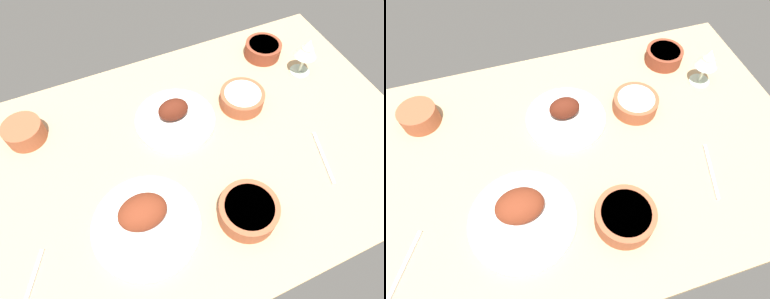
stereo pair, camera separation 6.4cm
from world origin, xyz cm
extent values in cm
cube|color=tan|center=(0.00, 0.00, 2.00)|extent=(140.00, 90.00, 4.00)
cylinder|color=white|center=(-20.44, -16.20, 4.80)|extent=(28.83, 28.83, 1.60)
ellipsoid|color=maroon|center=(-20.22, -14.01, 9.01)|extent=(13.01, 9.96, 7.41)
cylinder|color=white|center=(-0.28, 13.32, 4.80)|extent=(25.72, 25.72, 1.60)
ellipsoid|color=#511E11|center=(0.42, 14.48, 8.73)|extent=(9.81, 6.97, 6.81)
cylinder|color=#A35133|center=(23.18, 11.31, 6.57)|extent=(14.67, 14.67, 5.14)
cylinder|color=white|center=(23.18, 11.31, 8.64)|extent=(12.03, 12.03, 1.00)
cylinder|color=brown|center=(42.04, 29.41, 6.60)|extent=(13.27, 13.27, 5.21)
cylinder|color=brown|center=(42.04, 29.41, 8.71)|extent=(10.88, 10.88, 1.00)
cylinder|color=#A35133|center=(5.32, -24.28, 7.07)|extent=(15.91, 15.91, 6.13)
cylinder|color=#9E3314|center=(5.32, -24.28, 9.63)|extent=(13.05, 13.05, 1.00)
cylinder|color=#A35133|center=(-44.67, 26.27, 7.02)|extent=(11.95, 11.95, 6.03)
cylinder|color=#4C192D|center=(-44.67, 26.27, 9.53)|extent=(9.80, 9.80, 1.00)
cylinder|color=silver|center=(49.95, 16.05, 4.25)|extent=(7.00, 7.00, 0.50)
cylinder|color=silver|center=(49.95, 16.05, 8.00)|extent=(1.00, 1.00, 7.00)
cone|color=silver|center=(49.95, 16.05, 14.75)|extent=(7.60, 7.60, 6.50)
cylinder|color=beige|center=(49.95, 16.05, 13.30)|extent=(4.18, 4.18, 2.80)
cube|color=silver|center=(35.37, -17.72, 4.40)|extent=(6.24, 17.59, 0.80)
cube|color=silver|center=(-50.75, -18.62, 4.40)|extent=(8.72, 15.12, 0.80)
camera|label=1|loc=(-21.55, -48.11, 87.46)|focal=30.29mm
camera|label=2|loc=(-15.58, -50.36, 87.46)|focal=30.29mm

